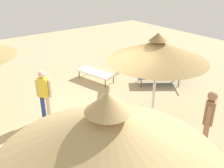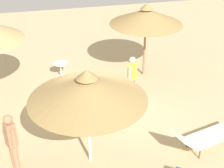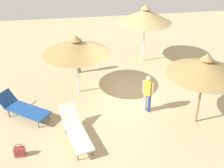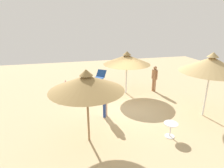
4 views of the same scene
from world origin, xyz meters
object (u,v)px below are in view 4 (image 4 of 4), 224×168
lounge_chair_far_left (97,79)px  lounge_chair_far_right (75,90)px  parasol_umbrella_front (87,83)px  person_standing_center (105,99)px  parasol_umbrella_near_right (127,59)px  handbag (66,84)px  side_table_round (171,127)px  parasol_umbrella_back (212,64)px  person_standing_edge (154,77)px

lounge_chair_far_left → lounge_chair_far_right: bearing=140.0°
parasol_umbrella_front → person_standing_center: bearing=-30.9°
parasol_umbrella_near_right → handbag: (2.11, 3.68, -1.97)m
parasol_umbrella_near_right → parasol_umbrella_front: 5.14m
parasol_umbrella_near_right → person_standing_center: parasol_umbrella_near_right is taller
parasol_umbrella_front → side_table_round: (-0.55, -3.12, -1.92)m
parasol_umbrella_back → parasol_umbrella_near_right: parasol_umbrella_back is taller
parasol_umbrella_near_right → lounge_chair_far_right: bearing=84.8°
lounge_chair_far_left → handbag: bearing=93.2°
parasol_umbrella_front → lounge_chair_far_left: 6.90m
lounge_chair_far_left → person_standing_center: person_standing_center is taller
handbag → person_standing_edge: bearing=-111.6°
lounge_chair_far_left → side_table_round: size_ratio=3.63×
lounge_chair_far_right → person_standing_center: person_standing_center is taller
person_standing_edge → handbag: size_ratio=3.28×
lounge_chair_far_left → person_standing_center: size_ratio=1.36×
parasol_umbrella_near_right → handbag: 4.68m
side_table_round → parasol_umbrella_front: bearing=80.1°
parasol_umbrella_back → person_standing_center: (1.04, 4.60, -1.62)m
lounge_chair_far_right → handbag: bearing=16.7°
parasol_umbrella_front → person_standing_center: size_ratio=1.78×
parasol_umbrella_back → lounge_chair_far_right: 7.34m
lounge_chair_far_left → handbag: 2.20m
parasol_umbrella_front → parasol_umbrella_near_right: bearing=-34.2°
parasol_umbrella_front → lounge_chair_far_right: size_ratio=1.22×
handbag → parasol_umbrella_back: bearing=-132.1°
parasol_umbrella_back → side_table_round: bearing=115.0°
lounge_chair_far_left → parasol_umbrella_front: bearing=167.8°
person_standing_edge → lounge_chair_far_left: bearing=55.3°
lounge_chair_far_right → handbag: (1.83, 0.55, -0.22)m
lounge_chair_far_right → handbag: lounge_chair_far_right is taller
parasol_umbrella_near_right → lounge_chair_far_right: parasol_umbrella_near_right is taller
parasol_umbrella_back → parasol_umbrella_front: bearing=96.2°
person_standing_center → handbag: person_standing_center is taller
lounge_chair_far_left → person_standing_center: (-4.83, 0.41, 0.49)m
parasol_umbrella_near_right → side_table_round: bearing=-177.2°
parasol_umbrella_back → lounge_chair_far_left: 7.52m
side_table_round → parasol_umbrella_back: bearing=-65.0°
parasol_umbrella_back → parasol_umbrella_front: (-0.60, 5.58, -0.19)m
parasol_umbrella_front → lounge_chair_far_left: bearing=-12.2°
parasol_umbrella_back → lounge_chair_far_left: bearing=35.5°
person_standing_center → handbag: bearing=20.7°
lounge_chair_far_right → lounge_chair_far_left: bearing=-40.0°
parasol_umbrella_back → person_standing_edge: bearing=13.3°
person_standing_edge → person_standing_center: size_ratio=1.05×
lounge_chair_far_right → person_standing_edge: (-0.37, -4.99, 0.54)m
person_standing_center → parasol_umbrella_near_right: bearing=-36.2°
person_standing_center → handbag: (4.71, 1.78, -0.71)m
lounge_chair_far_right → side_table_round: (-5.07, -3.37, 0.00)m
person_standing_center → side_table_round: 3.10m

